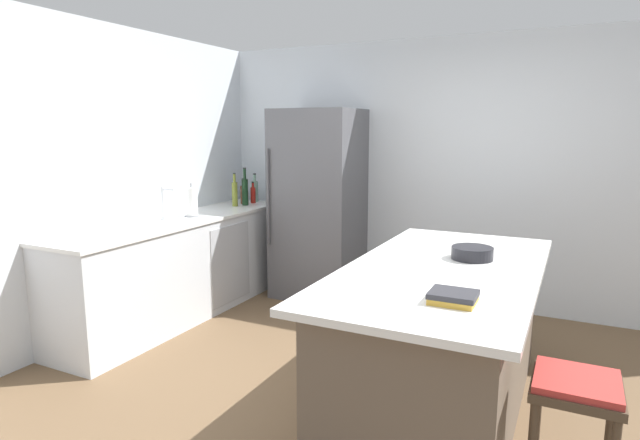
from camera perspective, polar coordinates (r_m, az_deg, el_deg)
The scene contains 16 objects.
ground_plane at distance 3.59m, azimuth 4.30°, elevation -19.02°, with size 7.20×7.20×0.00m, color brown.
wall_rear at distance 5.32m, azimuth 13.68°, elevation 4.94°, with size 6.00×0.10×2.60m, color silver.
wall_left at distance 4.66m, azimuth -24.65°, elevation 3.66°, with size 0.10×6.00×2.60m, color silver.
counter_run_left at distance 5.08m, azimuth -14.71°, elevation -4.93°, with size 0.64×2.70×0.92m.
kitchen_island at distance 3.34m, azimuth 13.03°, elevation -12.59°, with size 1.07×2.18×0.93m.
refrigerator at distance 5.40m, azimuth -0.21°, elevation 1.70°, with size 0.83×0.72×1.93m.
bar_stool at distance 2.62m, azimuth 26.01°, elevation -17.75°, with size 0.36×0.36×0.69m.
sink_faucet at distance 4.88m, azimuth -16.63°, elevation 1.78°, with size 0.15×0.05×0.30m.
paper_towel_roll at distance 5.04m, azimuth -13.82°, elevation 1.88°, with size 0.14×0.14×0.31m.
gin_bottle at distance 5.95m, azimuth -7.12°, elevation 3.20°, with size 0.08×0.08×0.32m.
hot_sauce_bottle at distance 5.84m, azimuth -7.31°, elevation 2.76°, with size 0.06×0.06×0.23m.
syrup_bottle at distance 5.79m, azimuth -8.34°, elevation 2.84°, with size 0.07×0.07×0.28m.
wine_bottle at distance 5.67m, azimuth -8.17°, elevation 3.18°, with size 0.07×0.07×0.40m.
olive_oil_bottle at distance 5.62m, azimuth -9.27°, elevation 2.92°, with size 0.06×0.06×0.35m.
cookbook_stack at distance 2.56m, azimuth 14.31°, elevation -8.14°, with size 0.22×0.19×0.05m.
mixing_bowl at distance 3.41m, azimuth 16.25°, elevation -3.47°, with size 0.26×0.26×0.08m.
Camera 1 is at (1.16, -2.92, 1.73)m, focal length 29.37 mm.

